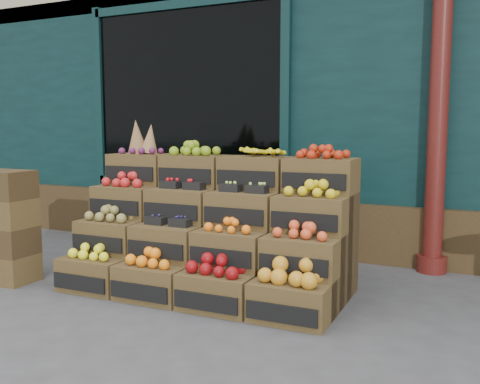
% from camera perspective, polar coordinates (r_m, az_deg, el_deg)
% --- Properties ---
extents(ground, '(60.00, 60.00, 0.00)m').
position_cam_1_polar(ground, '(3.93, -1.79, -13.70)').
color(ground, '#434346').
rests_on(ground, ground).
extents(shop_facade, '(12.00, 6.24, 4.80)m').
position_cam_1_polar(shop_facade, '(8.61, 14.35, 13.49)').
color(shop_facade, black).
rests_on(shop_facade, ground).
extents(crate_display, '(2.35, 1.17, 1.46)m').
position_cam_1_polar(crate_display, '(4.61, -3.00, -4.77)').
color(crate_display, '#4C3A1E').
rests_on(crate_display, ground).
extents(spare_crates, '(0.51, 0.36, 1.00)m').
position_cam_1_polar(spare_crates, '(5.23, -23.75, -3.38)').
color(spare_crates, '#4C3A1E').
rests_on(spare_crates, ground).
extents(shopkeeper, '(0.84, 0.72, 1.94)m').
position_cam_1_polar(shopkeeper, '(7.00, -3.43, 3.54)').
color(shopkeeper, '#185527').
rests_on(shopkeeper, ground).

